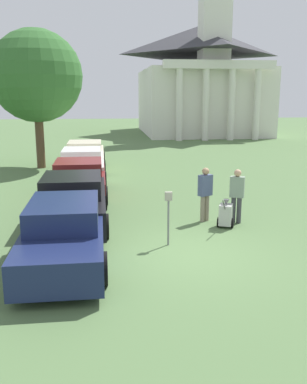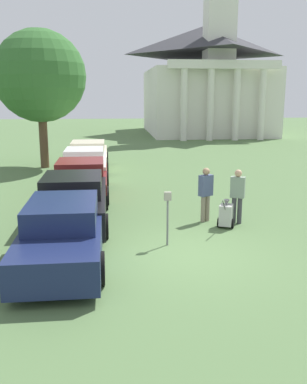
% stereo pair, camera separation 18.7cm
% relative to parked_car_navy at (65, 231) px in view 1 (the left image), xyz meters
% --- Properties ---
extents(ground_plane, '(120.00, 120.00, 0.00)m').
position_rel_parked_car_navy_xyz_m(ground_plane, '(2.80, -0.06, -0.67)').
color(ground_plane, '#517042').
extents(parked_car_navy, '(1.93, 5.31, 1.44)m').
position_rel_parked_car_navy_xyz_m(parked_car_navy, '(0.00, 0.00, 0.00)').
color(parked_car_navy, '#19234C').
rests_on(parked_car_navy, ground_plane).
extents(parked_car_black, '(2.07, 4.80, 1.51)m').
position_rel_parked_car_navy_xyz_m(parked_car_black, '(-0.00, 2.75, 0.03)').
color(parked_car_black, black).
rests_on(parked_car_black, ground_plane).
extents(parked_car_maroon, '(2.10, 4.76, 1.41)m').
position_rel_parked_car_navy_xyz_m(parked_car_maroon, '(-0.00, 6.34, -0.01)').
color(parked_car_maroon, maroon).
rests_on(parked_car_maroon, ground_plane).
extents(parked_car_white, '(2.03, 4.95, 1.50)m').
position_rel_parked_car_navy_xyz_m(parked_car_white, '(-0.00, 9.08, 0.05)').
color(parked_car_white, silver).
rests_on(parked_car_white, ground_plane).
extents(parked_car_cream, '(2.04, 5.01, 1.48)m').
position_rel_parked_car_navy_xyz_m(parked_car_cream, '(-0.00, 12.30, 0.03)').
color(parked_car_cream, beige).
rests_on(parked_car_cream, ground_plane).
extents(parking_meter, '(0.18, 0.09, 1.41)m').
position_rel_parked_car_navy_xyz_m(parking_meter, '(2.55, 0.60, 0.31)').
color(parking_meter, slate).
rests_on(parking_meter, ground_plane).
extents(person_worker, '(0.47, 0.40, 1.66)m').
position_rel_parked_car_navy_xyz_m(person_worker, '(3.98, 2.60, 0.27)').
color(person_worker, gray).
rests_on(person_worker, ground_plane).
extents(person_supervisor, '(0.47, 0.38, 1.65)m').
position_rel_parked_car_navy_xyz_m(person_supervisor, '(4.88, 2.30, 0.26)').
color(person_supervisor, '#3F3F47').
rests_on(person_supervisor, ground_plane).
extents(equipment_cart, '(0.59, 0.98, 1.00)m').
position_rel_parked_car_navy_xyz_m(equipment_cart, '(4.44, 1.90, -0.28)').
color(equipment_cart, '#B2B2AD').
rests_on(equipment_cart, ground_plane).
extents(church, '(11.30, 14.63, 22.42)m').
position_rel_parked_car_navy_xyz_m(church, '(10.60, 32.75, 4.91)').
color(church, silver).
rests_on(church, ground_plane).
extents(shade_tree, '(4.68, 4.68, 7.06)m').
position_rel_parked_car_navy_xyz_m(shade_tree, '(-2.36, 13.22, 4.04)').
color(shade_tree, brown).
rests_on(shade_tree, ground_plane).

